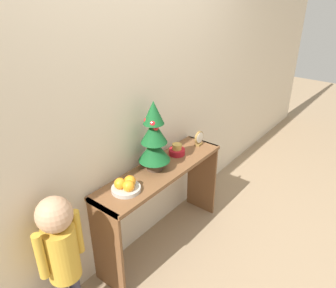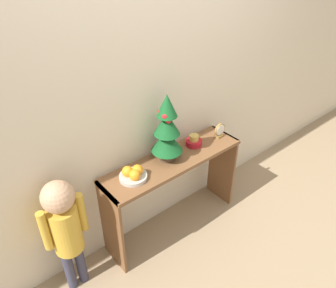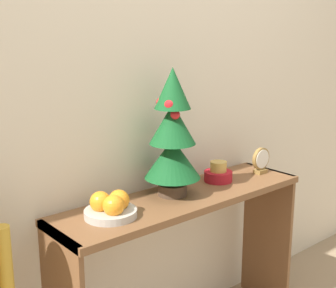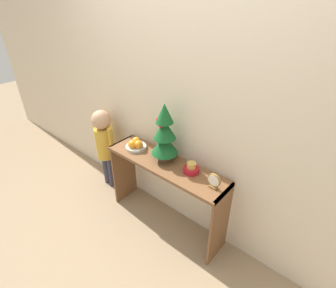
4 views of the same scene
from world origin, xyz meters
name	(u,v)px [view 1 (image 1 of 4)]	position (x,y,z in m)	size (l,w,h in m)	color
ground_plane	(177,249)	(0.00, 0.00, 0.00)	(12.00, 12.00, 0.00)	#997F60
back_wall	(138,98)	(0.00, 0.37, 1.25)	(7.00, 0.05, 2.50)	beige
console_table	(161,186)	(0.00, 0.16, 0.57)	(1.21, 0.33, 0.73)	brown
mini_tree	(154,138)	(-0.04, 0.20, 0.99)	(0.24, 0.24, 0.55)	#4C3828
fruit_bowl	(126,186)	(-0.38, 0.16, 0.77)	(0.20, 0.20, 0.10)	#B7B2A8
singing_bowl	(177,150)	(0.25, 0.20, 0.77)	(0.13, 0.13, 0.10)	#AD1923
desk_clock	(199,139)	(0.50, 0.15, 0.80)	(0.11, 0.04, 0.13)	olive
child_figure	(61,247)	(-0.92, 0.18, 0.62)	(0.31, 0.21, 0.97)	#38384C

